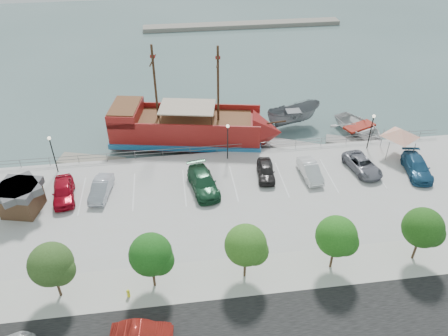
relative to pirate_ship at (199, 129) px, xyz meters
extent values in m
plane|color=#455F5C|center=(2.68, -11.34, -2.12)|extent=(160.00, 160.00, 0.00)
cube|color=beige|center=(2.68, -21.34, -1.11)|extent=(100.00, 4.00, 0.05)
cylinder|color=slate|center=(2.68, -3.54, -0.17)|extent=(50.00, 0.06, 0.06)
cylinder|color=slate|center=(2.68, -3.54, -0.57)|extent=(50.00, 0.06, 0.06)
cube|color=gray|center=(12.68, 43.66, -1.72)|extent=(40.00, 3.00, 0.80)
cube|color=maroon|center=(-1.42, 0.27, -0.10)|extent=(17.73, 8.42, 2.77)
cube|color=#1F659B|center=(-1.42, 0.27, -1.00)|extent=(18.10, 8.80, 0.64)
cone|color=maroon|center=(7.78, -1.49, -0.10)|extent=(4.30, 5.66, 5.11)
cube|color=maroon|center=(-8.22, 1.57, 2.03)|extent=(4.13, 5.83, 1.49)
cube|color=brown|center=(-8.22, 1.57, 2.83)|extent=(3.85, 5.37, 0.13)
cube|color=brown|center=(-0.90, 0.17, 1.34)|extent=(14.47, 7.20, 0.16)
cube|color=maroon|center=(-0.94, 2.78, 1.66)|extent=(16.77, 3.40, 0.75)
cube|color=maroon|center=(-1.90, -2.24, 1.66)|extent=(16.77, 3.40, 0.75)
cylinder|color=#382111|center=(2.24, -0.43, 5.65)|extent=(0.30, 0.30, 8.73)
cylinder|color=#382111|center=(-4.56, 0.87, 5.65)|extent=(0.30, 0.30, 8.73)
cylinder|color=#382111|center=(2.24, -0.43, 8.31)|extent=(0.75, 3.16, 0.15)
cylinder|color=#382111|center=(-4.56, 0.87, 8.31)|extent=(0.75, 3.16, 0.15)
cube|color=tan|center=(-1.21, 0.23, 2.88)|extent=(6.82, 5.13, 0.13)
cylinder|color=#382111|center=(8.51, -1.62, 1.18)|extent=(2.64, 0.66, 0.63)
imported|color=slate|center=(12.06, 2.80, -0.73)|extent=(7.59, 4.19, 2.78)
imported|color=silver|center=(19.68, -0.15, -1.38)|extent=(7.39, 8.51, 1.47)
cube|color=gray|center=(-12.33, -2.14, -1.91)|extent=(7.65, 4.11, 0.42)
cube|color=gray|center=(10.87, -2.14, -1.91)|extent=(7.66, 4.95, 0.42)
cube|color=gray|center=(18.16, -2.14, -1.94)|extent=(6.43, 3.90, 0.35)
cube|color=#4F3421|center=(-17.34, -10.80, -0.01)|extent=(3.66, 3.66, 2.23)
cube|color=#4C4C4F|center=(-17.34, -10.80, 1.36)|extent=(4.15, 4.15, 0.71)
cylinder|color=slate|center=(20.31, -4.75, 0.03)|extent=(0.09, 0.09, 2.30)
cylinder|color=slate|center=(22.96, -5.35, 0.03)|extent=(0.09, 0.09, 2.30)
cylinder|color=slate|center=(19.71, -7.40, 0.03)|extent=(0.09, 0.09, 2.30)
cylinder|color=slate|center=(22.36, -8.00, 0.03)|extent=(0.09, 0.09, 2.30)
pyramid|color=white|center=(21.34, -6.37, 2.06)|extent=(5.25, 5.25, 0.94)
imported|color=maroon|center=(-6.18, -25.92, -0.43)|extent=(4.30, 1.83, 1.38)
cylinder|color=yellow|center=(-7.26, -22.14, -0.83)|extent=(0.24, 0.24, 0.59)
sphere|color=yellow|center=(-7.26, -22.14, -0.51)|extent=(0.26, 0.26, 0.26)
cylinder|color=black|center=(-15.32, -4.84, 0.88)|extent=(0.12, 0.12, 4.00)
sphere|color=#FFF2CC|center=(-15.32, -4.84, 2.98)|extent=(0.36, 0.36, 0.36)
cylinder|color=black|center=(2.68, -4.84, 0.88)|extent=(0.12, 0.12, 4.00)
sphere|color=#FFF2CC|center=(2.68, -4.84, 2.98)|extent=(0.36, 0.36, 0.36)
cylinder|color=black|center=(18.68, -4.84, 0.88)|extent=(0.12, 0.12, 4.00)
sphere|color=#FFF2CC|center=(18.68, -4.84, 2.98)|extent=(0.36, 0.36, 0.36)
cylinder|color=#473321|center=(-12.32, -21.34, -0.02)|extent=(0.20, 0.20, 2.20)
sphere|color=#2B471B|center=(-12.32, -21.34, 2.28)|extent=(3.20, 3.20, 3.20)
sphere|color=#2B471B|center=(-11.72, -21.64, 1.88)|extent=(2.20, 2.20, 2.20)
cylinder|color=#473321|center=(-5.32, -21.34, -0.02)|extent=(0.20, 0.20, 2.20)
sphere|color=#174B14|center=(-5.32, -21.34, 2.28)|extent=(3.20, 3.20, 3.20)
sphere|color=#174B14|center=(-4.72, -21.64, 1.88)|extent=(2.20, 2.20, 2.20)
cylinder|color=#473321|center=(1.68, -21.34, -0.02)|extent=(0.20, 0.20, 2.20)
sphere|color=#2F611B|center=(1.68, -21.34, 2.28)|extent=(3.20, 3.20, 3.20)
sphere|color=#2F611B|center=(2.28, -21.64, 1.88)|extent=(2.20, 2.20, 2.20)
cylinder|color=#473321|center=(8.68, -21.34, -0.02)|extent=(0.20, 0.20, 2.20)
sphere|color=#205C16|center=(8.68, -21.34, 2.28)|extent=(3.20, 3.20, 3.20)
sphere|color=#205C16|center=(9.28, -21.64, 1.88)|extent=(2.20, 2.20, 2.20)
cylinder|color=#473321|center=(15.68, -21.34, -0.02)|extent=(0.20, 0.20, 2.20)
sphere|color=#1D4913|center=(15.68, -21.34, 2.28)|extent=(3.20, 3.20, 3.20)
sphere|color=#1D4913|center=(16.28, -21.64, 1.88)|extent=(2.20, 2.20, 2.20)
imported|color=#A6091C|center=(-13.89, -9.43, -0.29)|extent=(2.65, 5.10, 1.66)
imported|color=#AAAEBB|center=(-10.37, -9.38, -0.39)|extent=(2.28, 4.64, 1.46)
imported|color=#19462B|center=(-0.46, -9.84, -0.29)|extent=(3.29, 6.05, 1.66)
imported|color=black|center=(6.11, -8.61, -0.39)|extent=(2.21, 4.44, 1.45)
imported|color=white|center=(10.62, -9.18, -0.38)|extent=(1.76, 4.54, 1.47)
imported|color=slate|center=(16.37, -8.90, -0.42)|extent=(3.22, 5.41, 1.41)
imported|color=navy|center=(21.78, -10.13, -0.35)|extent=(3.05, 5.63, 1.55)
camera|label=1|loc=(-3.03, -44.04, 25.65)|focal=35.00mm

